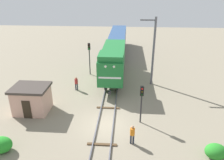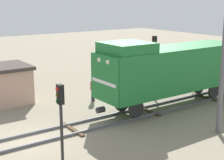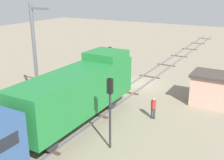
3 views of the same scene
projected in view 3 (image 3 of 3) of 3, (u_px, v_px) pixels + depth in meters
The scene contains 11 objects.
ground_plane at pixel (139, 84), 29.08m from camera, with size 102.39×102.39×0.00m, color gray.
railway_track at pixel (139, 84), 29.05m from camera, with size 2.40×68.26×0.16m.
locomotive at pixel (80, 89), 19.63m from camera, with size 2.90×11.60×4.60m.
traffic_signal_near at pixel (110, 57), 29.31m from camera, with size 0.32×0.34×3.70m.
traffic_signal_mid at pixel (110, 101), 16.57m from camera, with size 0.32×0.34×4.53m.
worker_near_track at pixel (129, 66), 31.94m from camera, with size 0.38×0.38×1.70m.
worker_by_signal at pixel (153, 106), 21.14m from camera, with size 0.38×0.38×1.70m.
catenary_mast at pixel (35, 55), 22.23m from camera, with size 1.94×0.28×8.45m.
relay_hut at pixel (212, 89), 23.70m from camera, with size 3.50×2.90×2.74m.
bush_near at pixel (90, 61), 35.87m from camera, with size 1.57×1.29×1.14m, color #278426.
bush_mid at pixel (223, 79), 28.77m from camera, with size 1.68×1.37×1.22m, color #248B26.
Camera 3 is at (-11.03, 25.33, 9.50)m, focal length 45.00 mm.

